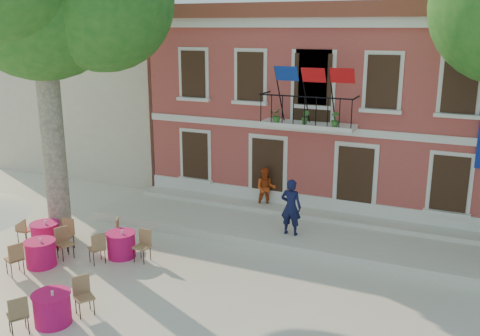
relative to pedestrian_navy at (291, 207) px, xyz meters
name	(u,v)px	position (x,y,z in m)	size (l,w,h in m)	color
ground	(173,277)	(-2.13, -3.64, -1.21)	(90.00, 90.00, 0.00)	beige
main_building	(341,101)	(-0.13, 6.35, 2.57)	(13.50, 9.59, 7.50)	#B84245
neighbor_west	(125,97)	(-11.63, 7.36, 2.01)	(9.40, 9.40, 6.40)	beige
terrace	(294,230)	(-0.13, 0.76, -1.06)	(14.00, 3.40, 0.30)	silver
pedestrian_navy	(291,207)	(0.00, 0.00, 0.00)	(0.66, 0.44, 1.82)	#111438
pedestrian_orange	(266,188)	(-1.64, 1.97, -0.15)	(0.74, 0.58, 1.52)	#C44617
cafe_table_0	(45,234)	(-6.91, -3.47, -0.79)	(1.95, 0.90, 0.95)	#DD1454
cafe_table_1	(52,307)	(-3.42, -6.86, -0.79)	(1.39, 1.84, 0.95)	#DD1454
cafe_table_3	(121,243)	(-4.25, -3.13, -0.78)	(1.63, 1.87, 0.95)	#DD1454
cafe_table_4	(41,252)	(-5.98, -4.61, -0.79)	(1.09, 1.94, 0.95)	#DD1454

